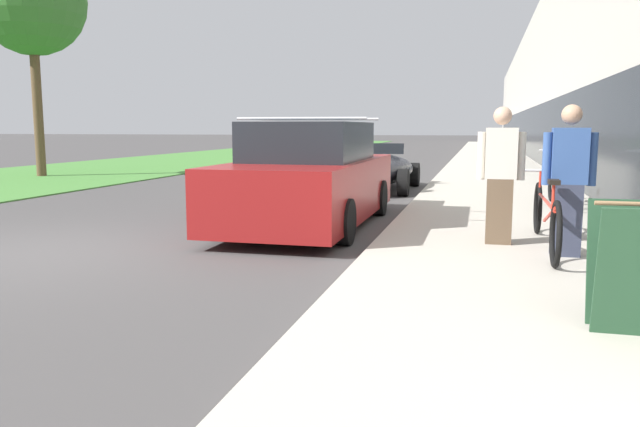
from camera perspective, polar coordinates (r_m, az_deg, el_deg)
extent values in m
plane|color=#474444|center=(8.15, -23.83, -3.35)|extent=(220.00, 220.00, 0.00)
cube|color=#BCB5A5|center=(27.29, 15.34, 4.59)|extent=(3.28, 70.00, 0.10)
cube|color=#BCB7AD|center=(36.00, 26.24, 9.98)|extent=(10.00, 70.00, 6.60)
cube|color=#1E2328|center=(35.32, 18.08, 7.12)|extent=(0.10, 63.00, 2.20)
cube|color=#478438|center=(33.88, -8.09, 5.32)|extent=(7.63, 70.00, 0.03)
torus|color=black|center=(8.68, 19.29, 0.49)|extent=(0.06, 0.68, 0.68)
torus|color=black|center=(6.62, 20.74, -1.77)|extent=(0.06, 0.68, 0.68)
cylinder|color=red|center=(7.62, 19.99, 1.04)|extent=(0.04, 1.78, 0.04)
cylinder|color=red|center=(7.22, 20.26, -0.10)|extent=(0.04, 1.05, 0.32)
cylinder|color=red|center=(6.95, 20.55, 1.56)|extent=(0.03, 0.03, 0.28)
cube|color=black|center=(6.93, 20.61, 2.71)|extent=(0.11, 0.22, 0.05)
cylinder|color=red|center=(8.48, 19.49, 2.72)|extent=(0.03, 0.03, 0.30)
cylinder|color=silver|center=(8.47, 19.53, 3.72)|extent=(0.52, 0.03, 0.03)
cube|color=#33384C|center=(7.29, 21.58, -0.55)|extent=(0.30, 0.22, 0.79)
cube|color=#33518E|center=(7.23, 21.86, 4.90)|extent=(0.37, 0.22, 0.60)
cylinder|color=#33518E|center=(7.20, 20.03, 4.73)|extent=(0.09, 0.09, 0.57)
cylinder|color=#33518E|center=(7.26, 23.66, 4.57)|extent=(0.09, 0.09, 0.57)
sphere|color=tan|center=(7.22, 22.05, 8.39)|extent=(0.21, 0.21, 0.21)
cube|color=brown|center=(7.80, 16.05, 0.21)|extent=(0.30, 0.22, 0.79)
cube|color=beige|center=(7.74, 16.24, 5.31)|extent=(0.37, 0.22, 0.60)
cylinder|color=beige|center=(7.74, 14.52, 5.14)|extent=(0.09, 0.09, 0.57)
cylinder|color=beige|center=(7.75, 17.94, 5.01)|extent=(0.09, 0.09, 0.57)
sphere|color=tan|center=(7.73, 16.37, 8.57)|extent=(0.21, 0.21, 0.21)
cylinder|color=#4C4C51|center=(10.71, 20.94, 2.11)|extent=(0.05, 0.05, 0.82)
cylinder|color=#4C4C51|center=(11.25, 20.64, 2.38)|extent=(0.05, 0.05, 0.82)
cylinder|color=#4C4C51|center=(10.95, 20.89, 4.38)|extent=(0.05, 0.55, 0.05)
torus|color=black|center=(12.53, 20.43, 2.81)|extent=(0.06, 0.78, 0.78)
torus|color=black|center=(11.53, 20.93, 2.39)|extent=(0.06, 0.78, 0.78)
cylinder|color=black|center=(12.02, 20.72, 3.73)|extent=(0.04, 0.86, 0.04)
cylinder|color=black|center=(11.82, 20.80, 3.13)|extent=(0.04, 0.52, 0.35)
cylinder|color=black|center=(11.69, 20.93, 4.41)|extent=(0.03, 0.03, 0.32)
cube|color=black|center=(11.68, 20.97, 5.19)|extent=(0.11, 0.22, 0.05)
cylinder|color=black|center=(12.43, 20.55, 4.64)|extent=(0.03, 0.03, 0.34)
cylinder|color=silver|center=(12.42, 20.59, 5.43)|extent=(0.52, 0.03, 0.03)
cube|color=#23472D|center=(4.94, 26.41, -4.06)|extent=(0.56, 0.20, 0.89)
cylinder|color=#93704C|center=(4.70, 27.18, 0.77)|extent=(0.56, 0.03, 0.03)
cube|color=maroon|center=(9.45, -0.92, 2.32)|extent=(1.79, 4.66, 0.85)
cube|color=#1E2328|center=(9.41, -0.93, 6.62)|extent=(1.54, 2.33, 0.57)
cylinder|color=silver|center=(9.90, -0.13, 8.62)|extent=(1.91, 0.04, 0.04)
cylinder|color=silver|center=(8.91, -1.82, 8.69)|extent=(1.91, 0.04, 0.04)
cylinder|color=black|center=(11.05, -3.13, 1.68)|extent=(0.22, 0.60, 0.60)
cylinder|color=black|center=(10.67, 5.38, 1.43)|extent=(0.22, 0.60, 0.60)
cylinder|color=black|center=(8.44, -8.87, -0.33)|extent=(0.22, 0.60, 0.60)
cylinder|color=black|center=(7.94, 2.16, -0.76)|extent=(0.22, 0.60, 0.60)
ellipsoid|color=black|center=(14.95, 5.10, 4.03)|extent=(1.73, 4.09, 0.72)
cube|color=#1E2328|center=(15.43, 5.44, 5.93)|extent=(1.21, 0.04, 0.26)
cylinder|color=black|center=(16.27, 2.96, 3.68)|extent=(0.22, 0.60, 0.60)
cylinder|color=black|center=(16.03, 8.65, 3.54)|extent=(0.22, 0.60, 0.60)
cylinder|color=black|center=(13.96, 1.01, 2.99)|extent=(0.22, 0.60, 0.60)
cylinder|color=black|center=(13.68, 7.62, 2.82)|extent=(0.22, 0.60, 0.60)
cylinder|color=brown|center=(20.70, -24.40, 8.68)|extent=(0.28, 0.28, 4.05)
sphere|color=#38702D|center=(21.01, -24.90, 17.22)|extent=(3.14, 3.14, 3.14)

